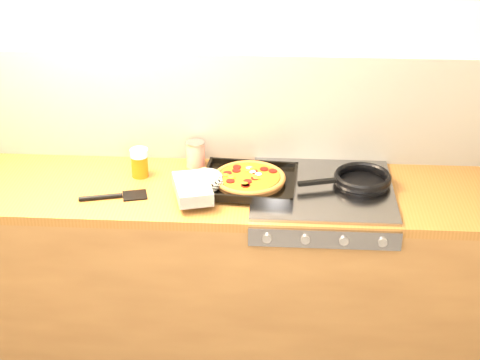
# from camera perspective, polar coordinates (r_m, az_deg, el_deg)

# --- Properties ---
(room_shell) EXTENTS (3.20, 3.20, 3.20)m
(room_shell) POSITION_cam_1_polar(r_m,az_deg,el_deg) (3.31, -1.40, 5.59)
(room_shell) COLOR white
(room_shell) RESTS_ON ground
(counter_run) EXTENTS (3.20, 0.62, 0.90)m
(counter_run) POSITION_cam_1_polar(r_m,az_deg,el_deg) (3.39, -1.68, -7.32)
(counter_run) COLOR brown
(counter_run) RESTS_ON ground
(stovetop) EXTENTS (0.60, 0.56, 0.02)m
(stovetop) POSITION_cam_1_polar(r_m,az_deg,el_deg) (3.14, 6.41, -0.74)
(stovetop) COLOR gray
(stovetop) RESTS_ON counter_run
(pizza_on_tray) EXTENTS (0.54, 0.45, 0.07)m
(pizza_on_tray) POSITION_cam_1_polar(r_m,az_deg,el_deg) (3.11, -0.49, -0.08)
(pizza_on_tray) COLOR black
(pizza_on_tray) RESTS_ON stovetop
(frying_pan) EXTENTS (0.43, 0.31, 0.04)m
(frying_pan) POSITION_cam_1_polar(r_m,az_deg,el_deg) (3.18, 9.37, 0.05)
(frying_pan) COLOR black
(frying_pan) RESTS_ON stovetop
(tomato_can) EXTENTS (0.10, 0.10, 0.12)m
(tomato_can) POSITION_cam_1_polar(r_m,az_deg,el_deg) (3.31, -3.47, 2.01)
(tomato_can) COLOR #A4130D
(tomato_can) RESTS_ON counter_run
(juice_glass) EXTENTS (0.08, 0.08, 0.13)m
(juice_glass) POSITION_cam_1_polar(r_m,az_deg,el_deg) (3.25, -7.80, 1.35)
(juice_glass) COLOR #E9590D
(juice_glass) RESTS_ON counter_run
(wooden_spoon) EXTENTS (0.29, 0.11, 0.02)m
(wooden_spoon) POSITION_cam_1_polar(r_m,az_deg,el_deg) (3.32, 0.01, 1.15)
(wooden_spoon) COLOR #A87F47
(wooden_spoon) RESTS_ON counter_run
(black_spatula) EXTENTS (0.29, 0.12, 0.02)m
(black_spatula) POSITION_cam_1_polar(r_m,az_deg,el_deg) (3.11, -9.69, -1.26)
(black_spatula) COLOR black
(black_spatula) RESTS_ON counter_run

